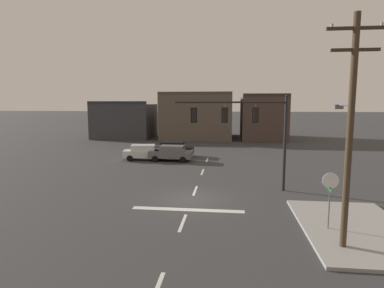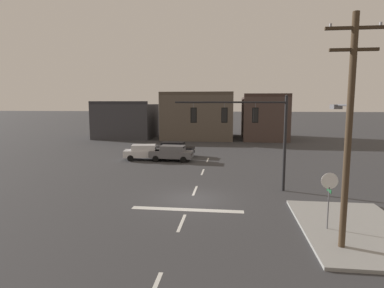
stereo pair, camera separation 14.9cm
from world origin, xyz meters
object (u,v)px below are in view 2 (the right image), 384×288
(utility_pole, at_px, (348,126))
(car_lot_middle, at_px, (145,152))
(stop_sign, at_px, (329,187))
(car_lot_farside, at_px, (172,153))
(signal_mast_near_side, at_px, (249,124))
(car_lot_nearside, at_px, (174,149))

(utility_pole, bearing_deg, car_lot_middle, 125.26)
(stop_sign, relative_size, car_lot_middle, 0.61)
(stop_sign, bearing_deg, utility_pole, -89.01)
(car_lot_middle, relative_size, car_lot_farside, 1.03)
(stop_sign, bearing_deg, car_lot_middle, 127.86)
(signal_mast_near_side, relative_size, car_lot_farside, 1.65)
(signal_mast_near_side, xyz_separation_m, stop_sign, (3.37, -6.69, -2.45))
(car_lot_middle, distance_m, utility_pole, 24.04)
(car_lot_nearside, bearing_deg, car_lot_middle, -134.12)
(signal_mast_near_side, bearing_deg, car_lot_nearside, 119.24)
(car_lot_middle, bearing_deg, signal_mast_near_side, -46.58)
(car_lot_nearside, distance_m, utility_pole, 25.02)
(signal_mast_near_side, height_order, stop_sign, signal_mast_near_side)
(car_lot_middle, xyz_separation_m, car_lot_farside, (2.96, -0.27, 0.00))
(car_lot_farside, xyz_separation_m, utility_pole, (10.70, -19.05, 4.25))
(signal_mast_near_side, relative_size, car_lot_middle, 1.61)
(stop_sign, bearing_deg, car_lot_farside, 121.72)
(stop_sign, distance_m, car_lot_farside, 20.33)
(stop_sign, height_order, car_lot_farside, stop_sign)
(car_lot_middle, distance_m, car_lot_farside, 2.97)
(car_lot_nearside, xyz_separation_m, car_lot_farside, (0.30, -3.01, 0.00))
(car_lot_nearside, xyz_separation_m, car_lot_middle, (-2.66, -2.74, 0.00))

